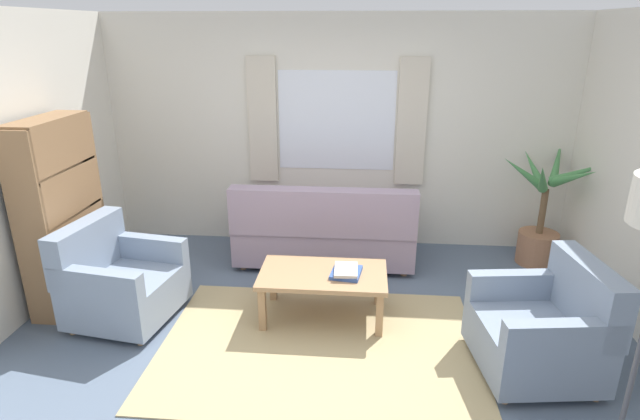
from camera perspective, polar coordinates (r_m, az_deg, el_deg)
ground_plane at (r=4.29m, az=-0.13°, el=-14.96°), size 6.24×6.24×0.00m
wall_back at (r=5.89m, az=1.87°, el=8.55°), size 5.32×0.12×2.60m
window_with_curtains at (r=5.78m, az=1.84°, el=9.85°), size 1.98×0.07×1.40m
area_rug at (r=4.29m, az=-0.13°, el=-14.90°), size 2.55×1.82×0.01m
couch at (r=5.50m, az=0.51°, el=-2.41°), size 1.90×0.82×0.92m
armchair_left at (r=4.83m, az=-21.49°, el=-7.38°), size 0.94×0.96×0.88m
armchair_right at (r=4.18m, az=23.70°, el=-12.07°), size 0.92×0.94×0.88m
coffee_table at (r=4.48m, az=0.33°, el=-7.63°), size 1.10×0.64×0.44m
book_stack_on_table at (r=4.42m, az=2.93°, el=-6.85°), size 0.28×0.32×0.06m
potted_plant at (r=5.96m, az=23.54°, el=-1.15°), size 1.10×1.12×1.32m
bookshelf at (r=5.13m, az=-26.60°, el=0.07°), size 0.30×0.94×1.72m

